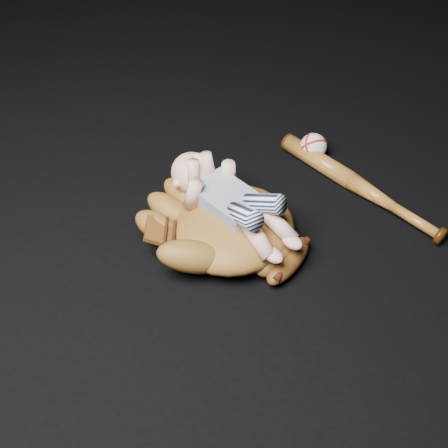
# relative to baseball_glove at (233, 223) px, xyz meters

# --- Properties ---
(baseball_glove) EXTENTS (0.48, 0.51, 0.13)m
(baseball_glove) POSITION_rel_baseball_glove_xyz_m (0.00, 0.00, 0.00)
(baseball_glove) COLOR brown
(baseball_glove) RESTS_ON ground
(newborn_baby) EXTENTS (0.20, 0.37, 0.15)m
(newborn_baby) POSITION_rel_baseball_glove_xyz_m (0.01, 0.00, 0.06)
(newborn_baby) COLOR #DDA48E
(newborn_baby) RESTS_ON baseball_glove
(baseball_bat) EXTENTS (0.09, 0.50, 0.05)m
(baseball_bat) POSITION_rel_baseball_glove_xyz_m (0.36, -0.04, -0.04)
(baseball_bat) COLOR #8D561B
(baseball_bat) RESTS_ON ground
(baseball) EXTENTS (0.07, 0.07, 0.07)m
(baseball) POSITION_rel_baseball_glove_xyz_m (0.37, 0.14, -0.03)
(baseball) COLOR silver
(baseball) RESTS_ON ground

